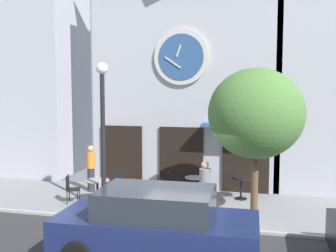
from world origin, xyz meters
TOP-DOWN VIEW (x-y plane):
  - ground_plane at (0.00, -0.79)m, footprint 24.09×9.80m
  - clock_building at (-0.99, 5.19)m, footprint 7.06×3.45m
  - neighbor_building_left at (-8.63, 5.71)m, footprint 5.08×3.23m
  - street_lamp at (-2.75, 0.97)m, footprint 0.36×0.36m
  - street_tree at (1.75, 1.08)m, footprint 2.65×2.38m
  - cafe_table_center_right at (-3.27, 1.64)m, footprint 0.79×0.79m
  - cafe_table_rightmost at (-2.19, 1.75)m, footprint 0.71×0.71m
  - cafe_table_near_door at (-0.22, 2.67)m, footprint 0.66×0.66m
  - cafe_table_leftmost at (1.27, 3.13)m, footprint 0.64×0.64m
  - cafe_chair_facing_wall at (-2.76, 2.32)m, footprint 0.56×0.56m
  - cafe_chair_right_end at (-1.36, 1.90)m, footprint 0.52×0.52m
  - cafe_chair_curbside at (-4.07, 1.34)m, footprint 0.50×0.50m
  - cafe_chair_facing_street at (-2.17, 0.89)m, footprint 0.43×0.43m
  - cafe_chair_corner at (-1.00, 2.64)m, footprint 0.46×0.46m
  - pedestrian_grey at (0.39, 0.84)m, footprint 0.37×0.37m
  - pedestrian_orange at (-4.07, 2.87)m, footprint 0.45×0.45m
  - parked_car_navy at (-0.22, -2.07)m, footprint 4.34×2.11m

SIDE VIEW (x-z plane):
  - ground_plane at x=0.00m, z-range -0.09..0.04m
  - cafe_table_leftmost at x=1.27m, z-range 0.13..0.86m
  - cafe_table_near_door at x=-0.22m, z-range 0.14..0.91m
  - cafe_table_rightmost at x=-2.19m, z-range 0.16..0.90m
  - cafe_chair_facing_wall at x=-2.76m, z-range 0.08..0.98m
  - cafe_chair_right_end at x=-1.36m, z-range 0.08..0.98m
  - cafe_chair_curbside at x=-4.07m, z-range 0.08..0.98m
  - cafe_chair_facing_street at x=-2.17m, z-range 0.08..0.98m
  - cafe_chair_corner at x=-1.00m, z-range 0.08..0.98m
  - cafe_table_center_right at x=-3.27m, z-range 0.18..0.91m
  - parked_car_navy at x=-0.22m, z-range -0.01..1.54m
  - pedestrian_grey at x=0.39m, z-range 0.03..1.70m
  - pedestrian_orange at x=-4.07m, z-range 0.03..1.70m
  - street_lamp at x=-2.75m, z-range 0.03..4.52m
  - street_tree at x=1.75m, z-range 0.87..5.13m
  - clock_building at x=-0.99m, z-range 0.18..10.63m
  - neighbor_building_left at x=-8.63m, z-range 0.00..14.26m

